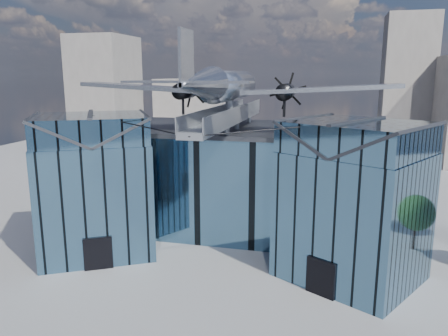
# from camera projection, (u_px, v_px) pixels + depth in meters

# --- Properties ---
(ground_plane) EXTENTS (120.00, 120.00, 0.00)m
(ground_plane) POSITION_uv_depth(u_px,v_px,m) (218.00, 257.00, 36.46)
(ground_plane) COLOR gray
(museum) EXTENTS (32.88, 24.50, 17.60)m
(museum) POSITION_uv_depth(u_px,v_px,m) (234.00, 177.00, 40.81)
(museum) COLOR #446C8B
(museum) RESTS_ON ground
(bg_towers) EXTENTS (77.00, 24.50, 26.00)m
(bg_towers) POSITION_uv_depth(u_px,v_px,m) (294.00, 101.00, 81.87)
(bg_towers) COLOR gray
(bg_towers) RESTS_ON ground
(tree_side_w) EXTENTS (3.33, 3.33, 4.73)m
(tree_side_w) POSITION_uv_depth(u_px,v_px,m) (58.00, 175.00, 52.05)
(tree_side_w) COLOR #311D13
(tree_side_w) RESTS_ON ground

